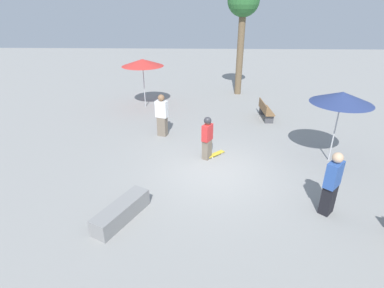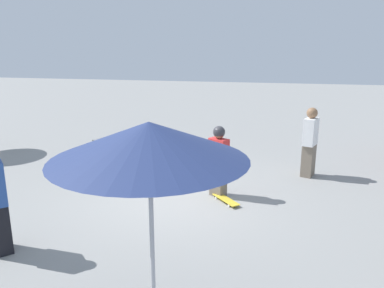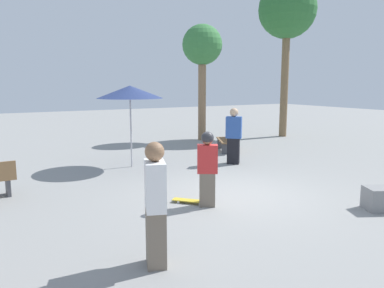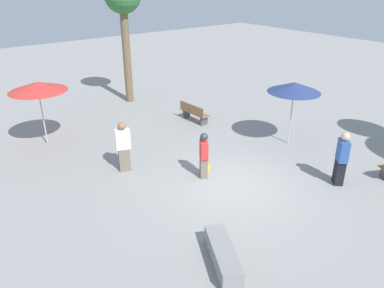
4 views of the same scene
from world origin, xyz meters
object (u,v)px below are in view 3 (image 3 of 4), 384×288
at_px(skater_main, 207,166).
at_px(bench_near, 226,140).
at_px(palm_tree_right, 287,12).
at_px(bystander_far, 234,136).
at_px(bystander_watching, 155,205).
at_px(shade_umbrella_navy, 130,92).
at_px(palm_tree_center_right, 202,49).
at_px(skateboard, 190,201).

bearing_deg(skater_main, bench_near, -97.85).
relative_size(skater_main, palm_tree_right, 0.22).
bearing_deg(bystander_far, palm_tree_right, -102.44).
bearing_deg(bench_near, bystander_watching, 165.15).
height_order(skater_main, bystander_far, bystander_far).
relative_size(shade_umbrella_navy, bystander_far, 1.39).
height_order(skater_main, palm_tree_center_right, palm_tree_center_right).
bearing_deg(palm_tree_center_right, bench_near, -103.65).
bearing_deg(skateboard, bench_near, -84.22).
bearing_deg(shade_umbrella_navy, bench_near, 10.75).
relative_size(skateboard, bench_near, 0.45).
bearing_deg(palm_tree_center_right, skater_main, -120.81).
bearing_deg(palm_tree_right, palm_tree_center_right, 166.78).
bearing_deg(skateboard, bystander_far, -90.93).
xyz_separation_m(palm_tree_right, bystander_watching, (-11.11, -9.14, -5.08)).
height_order(skateboard, bystander_watching, bystander_watching).
bearing_deg(bystander_far, skater_main, 90.13).
relative_size(shade_umbrella_navy, palm_tree_right, 0.34).
bearing_deg(bench_near, skater_main, 167.79).
height_order(skater_main, palm_tree_right, palm_tree_right).
xyz_separation_m(skateboard, bystander_far, (3.27, 2.88, 0.85)).
relative_size(skateboard, bystander_watching, 0.40).
xyz_separation_m(bench_near, bystander_far, (-1.14, -2.03, 0.49)).
bearing_deg(bystander_watching, bench_near, -21.55).
bearing_deg(shade_umbrella_navy, bystander_watching, -107.93).
xyz_separation_m(skater_main, shade_umbrella_navy, (-0.01, 4.45, 1.48)).
relative_size(bench_near, palm_tree_right, 0.22).
height_order(shade_umbrella_navy, palm_tree_center_right, palm_tree_center_right).
bearing_deg(shade_umbrella_navy, palm_tree_center_right, 37.58).
height_order(skateboard, palm_tree_right, palm_tree_right).
distance_m(skateboard, palm_tree_right, 13.01).
distance_m(skater_main, bystander_far, 4.43).
height_order(skater_main, bench_near, skater_main).
xyz_separation_m(skater_main, skateboard, (-0.23, 0.33, -0.81)).
xyz_separation_m(skateboard, bench_near, (4.41, 4.91, 0.37)).
xyz_separation_m(bench_near, palm_tree_right, (4.87, 2.02, 5.56)).
bearing_deg(skater_main, skateboard, -24.78).
bearing_deg(skater_main, palm_tree_right, -110.52).
relative_size(skater_main, skateboard, 2.22).
relative_size(skateboard, bystander_far, 0.40).
xyz_separation_m(skater_main, bench_near, (4.18, 5.24, -0.44)).
height_order(skater_main, skateboard, skater_main).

